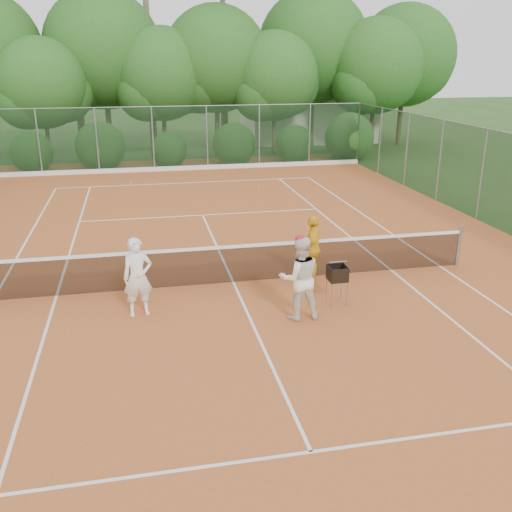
{
  "coord_description": "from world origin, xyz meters",
  "views": [
    {
      "loc": [
        -2.09,
        -12.66,
        5.2
      ],
      "look_at": [
        0.31,
        -1.2,
        1.1
      ],
      "focal_mm": 40.0,
      "sensor_mm": 36.0,
      "label": 1
    }
  ],
  "objects_px": {
    "player_yellow": "(313,248)",
    "ball_hopper": "(337,274)",
    "player_center_grp": "(299,278)",
    "player_white": "(138,277)"
  },
  "relations": [
    {
      "from": "player_yellow",
      "to": "ball_hopper",
      "type": "bearing_deg",
      "value": 23.43
    },
    {
      "from": "player_white",
      "to": "player_center_grp",
      "type": "bearing_deg",
      "value": -21.84
    },
    {
      "from": "ball_hopper",
      "to": "player_center_grp",
      "type": "bearing_deg",
      "value": -169.41
    },
    {
      "from": "ball_hopper",
      "to": "player_white",
      "type": "bearing_deg",
      "value": 159.12
    },
    {
      "from": "player_yellow",
      "to": "ball_hopper",
      "type": "height_order",
      "value": "player_yellow"
    },
    {
      "from": "player_center_grp",
      "to": "player_yellow",
      "type": "distance_m",
      "value": 2.22
    },
    {
      "from": "player_white",
      "to": "player_yellow",
      "type": "height_order",
      "value": "player_white"
    },
    {
      "from": "ball_hopper",
      "to": "player_yellow",
      "type": "bearing_deg",
      "value": 77.51
    },
    {
      "from": "player_white",
      "to": "ball_hopper",
      "type": "height_order",
      "value": "player_white"
    },
    {
      "from": "player_center_grp",
      "to": "ball_hopper",
      "type": "bearing_deg",
      "value": 26.94
    }
  ]
}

